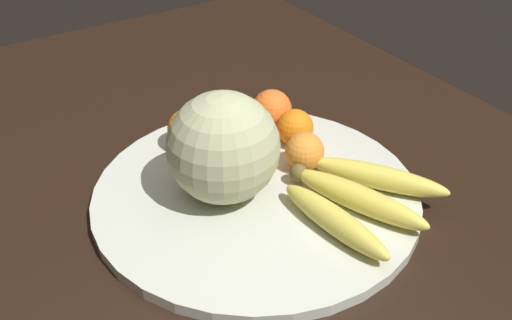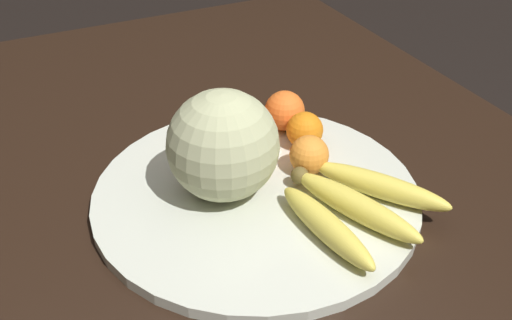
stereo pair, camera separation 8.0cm
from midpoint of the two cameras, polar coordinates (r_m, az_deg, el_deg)
The scene contains 11 objects.
kitchen_table at distance 0.88m, azimuth -3.07°, elevation -8.86°, with size 1.48×1.02×0.72m.
fruit_bowl at distance 0.83m, azimuth -2.75°, elevation -3.35°, with size 0.45×0.45×0.02m.
melon at distance 0.78m, azimuth -6.06°, elevation 1.08°, with size 0.15×0.15×0.15m.
banana_bunch at distance 0.79m, azimuth 6.75°, elevation -3.63°, with size 0.22×0.20×0.04m.
orange_front_left at distance 0.94m, azimuth -5.86°, elevation 4.33°, with size 0.07×0.07×0.07m.
orange_front_right at distance 0.91m, azimuth -8.97°, elevation 2.81°, with size 0.06×0.06×0.06m.
orange_mid_center at distance 0.85m, azimuth 1.99°, elevation 0.73°, with size 0.06×0.06×0.06m.
orange_back_left at distance 0.91m, azimuth 1.24°, elevation 3.04°, with size 0.06×0.06×0.06m.
orange_back_right at distance 0.88m, azimuth -3.65°, elevation 2.30°, with size 0.06×0.06×0.06m.
orange_top_small at distance 0.95m, azimuth -0.90°, elevation 4.77°, with size 0.06×0.06×0.06m.
produce_tag at distance 0.88m, azimuth -2.67°, elevation -0.27°, with size 0.08×0.08×0.00m.
Camera 1 is at (-0.54, 0.34, 1.24)m, focal length 42.00 mm.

